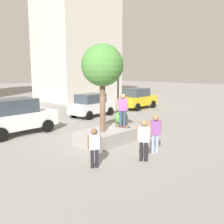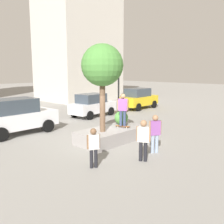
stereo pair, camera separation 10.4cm
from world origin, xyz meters
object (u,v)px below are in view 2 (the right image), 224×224
Objects in this scene: skateboard at (123,126)px; taxi_cab at (139,98)px; police_car at (16,116)px; bystander_watching at (155,131)px; planter_ledge at (112,135)px; pedestrian_crossing at (143,138)px; sedan_parked at (92,105)px; traffic_light_corner at (118,80)px; skateboarder at (123,107)px; passerby_with_bag at (94,145)px; plaza_tree at (102,66)px.

skateboard is 11.52m from taxi_cab.
police_car is 2.59× the size of bystander_watching.
pedestrian_crossing reaches higher than planter_ledge.
police_car reaches higher than sedan_parked.
traffic_light_corner reaches higher than taxi_cab.
skateboarder is at bearing -57.85° from police_car.
sedan_parked is (4.31, 6.22, 0.61)m from planter_ledge.
taxi_cab is (9.66, 6.26, 0.28)m from skateboard.
pedestrian_crossing is at bearing -121.47° from sedan_parked.
taxi_cab is 0.97× the size of traffic_light_corner.
skateboard is at bearing -119.79° from sedan_parked.
skateboarder is at bearing 25.71° from passerby_with_bag.
planter_ledge is 3.72m from plaza_tree.
traffic_light_corner is (4.89, 3.28, -0.89)m from plaza_tree.
skateboarder reaches higher than planter_ledge.
plaza_tree is 13.02m from taxi_cab.
sedan_parked is (5.11, 6.31, -3.02)m from plaza_tree.
skateboard is at bearing -147.04° from taxi_cab.
plaza_tree is at bearing 175.20° from skateboard.
passerby_with_bag is at bearing -132.42° from sedan_parked.
police_car is at bearing 85.90° from passerby_with_bag.
passerby_with_bag is at bearing 153.15° from pedestrian_crossing.
plaza_tree is at bearing -69.56° from police_car.
planter_ledge is 4.79× the size of skateboard.
police_car reaches higher than passerby_with_bag.
planter_ledge is 0.86× the size of police_car.
passerby_with_bag is (-7.39, -5.29, -2.18)m from traffic_light_corner.
planter_ledge is 2.22× the size of bystander_watching.
skateboarder reaches higher than passerby_with_bag.
plaza_tree is 5.96m from traffic_light_corner.
bystander_watching is at bearing -75.88° from plaza_tree.
police_car is at bearing 110.44° from plaza_tree.
skateboarder is 11.54m from taxi_cab.
traffic_light_corner is at bearing 35.60° from passerby_with_bag.
skateboarder is 5.03m from traffic_light_corner.
skateboard is 0.18× the size of police_car.
bystander_watching is at bearing 11.95° from pedestrian_crossing.
skateboarder is 7.46m from sedan_parked.
taxi_cab reaches higher than bystander_watching.
bystander_watching is at bearing -125.11° from traffic_light_corner.
skateboard is 7.41m from sedan_parked.
traffic_light_corner is at bearing 33.83° from plaza_tree.
taxi_cab reaches higher than planter_ledge.
sedan_parked reaches higher than skateboard.
sedan_parked is 10.89m from pedestrian_crossing.
skateboarder is at bearing 73.96° from bystander_watching.
plaza_tree is 0.97× the size of traffic_light_corner.
sedan_parked is at bearing 60.21° from skateboarder.
police_car is at bearing 163.71° from traffic_light_corner.
taxi_cab is 13.66m from bystander_watching.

